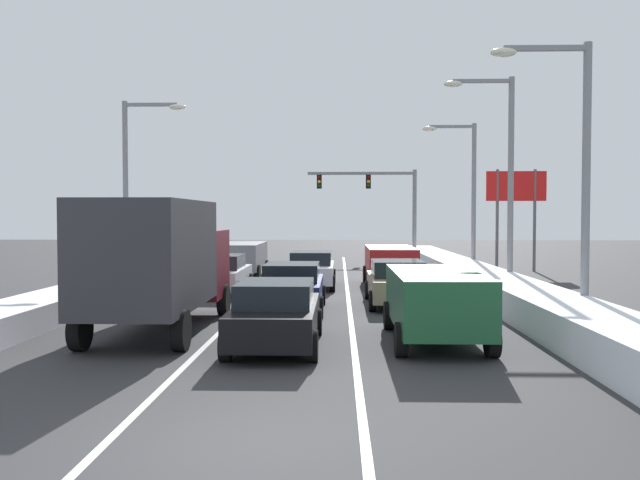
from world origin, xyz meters
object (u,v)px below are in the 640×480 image
at_px(suv_red_right_lane_third, 390,262).
at_px(street_lamp_right_near, 572,156).
at_px(sedan_black_center_lane_nearest, 276,314).
at_px(street_lamp_left_mid, 134,176).
at_px(suv_gray_left_lane_third, 242,257).
at_px(suv_green_right_lane_nearest, 435,299).
at_px(street_lamp_right_mid, 501,165).
at_px(sedan_silver_left_lane_second, 221,274).
at_px(sedan_white_center_lane_third, 311,269).
at_px(sedan_tan_right_lane_second, 397,282).
at_px(sedan_navy_center_lane_second, 292,287).
at_px(box_truck_left_lane_nearest, 159,258).
at_px(street_lamp_right_far, 466,184).
at_px(roadside_sign_right, 516,197).
at_px(traffic_light_gantry, 381,194).

bearing_deg(suv_red_right_lane_third, street_lamp_right_near, -69.25).
relative_size(sedan_black_center_lane_nearest, street_lamp_left_mid, 0.58).
xyz_separation_m(sedan_black_center_lane_nearest, suv_gray_left_lane_third, (-3.28, 17.14, 0.25)).
xyz_separation_m(suv_green_right_lane_nearest, street_lamp_right_mid, (3.87, 9.66, 3.90)).
xyz_separation_m(sedan_black_center_lane_nearest, sedan_silver_left_lane_second, (-3.10, 10.26, 0.00)).
relative_size(sedan_white_center_lane_third, street_lamp_right_mid, 0.55).
xyz_separation_m(sedan_tan_right_lane_second, street_lamp_left_mid, (-10.50, 5.39, 3.92)).
xyz_separation_m(suv_red_right_lane_third, street_lamp_right_near, (3.97, -10.47, 3.54)).
height_order(suv_red_right_lane_third, sedan_navy_center_lane_second, suv_red_right_lane_third).
xyz_separation_m(sedan_navy_center_lane_second, suv_gray_left_lane_third, (-3.26, 11.42, 0.25)).
relative_size(suv_red_right_lane_third, suv_gray_left_lane_third, 1.00).
distance_m(sedan_navy_center_lane_second, street_lamp_right_near, 8.97).
relative_size(box_truck_left_lane_nearest, street_lamp_right_mid, 0.88).
relative_size(sedan_white_center_lane_third, street_lamp_right_near, 0.60).
distance_m(suv_red_right_lane_third, sedan_navy_center_lane_second, 8.41).
xyz_separation_m(sedan_navy_center_lane_second, sedan_white_center_lane_third, (0.31, 6.90, 0.00)).
relative_size(sedan_white_center_lane_third, street_lamp_left_mid, 0.58).
height_order(sedan_black_center_lane_nearest, box_truck_left_lane_nearest, box_truck_left_lane_nearest).
distance_m(suv_green_right_lane_nearest, sedan_black_center_lane_nearest, 3.77).
bearing_deg(sedan_white_center_lane_third, sedan_black_center_lane_nearest, -91.28).
bearing_deg(box_truck_left_lane_nearest, street_lamp_right_far, 55.90).
bearing_deg(street_lamp_right_near, box_truck_left_lane_nearest, -175.07).
bearing_deg(sedan_tan_right_lane_second, sedan_silver_left_lane_second, 155.01).
bearing_deg(sedan_black_center_lane_nearest, sedan_navy_center_lane_second, 90.27).
xyz_separation_m(sedan_tan_right_lane_second, street_lamp_right_mid, (4.19, 3.14, 4.15)).
height_order(sedan_black_center_lane_nearest, street_lamp_left_mid, street_lamp_left_mid).
distance_m(street_lamp_left_mid, roadside_sign_right, 19.95).
bearing_deg(box_truck_left_lane_nearest, sedan_white_center_lane_third, 72.15).
bearing_deg(sedan_tan_right_lane_second, sedan_black_center_lane_nearest, -114.94).
height_order(sedan_tan_right_lane_second, suv_red_right_lane_third, suv_red_right_lane_third).
bearing_deg(suv_green_right_lane_nearest, sedan_white_center_lane_third, 106.00).
xyz_separation_m(sedan_navy_center_lane_second, street_lamp_right_mid, (7.59, 4.66, 4.15)).
xyz_separation_m(suv_green_right_lane_nearest, roadside_sign_right, (7.26, 20.32, 3.00)).
bearing_deg(box_truck_left_lane_nearest, street_lamp_right_mid, 38.31).
height_order(suv_green_right_lane_nearest, sedan_white_center_lane_third, suv_green_right_lane_nearest).
xyz_separation_m(sedan_navy_center_lane_second, roadside_sign_right, (10.98, 15.32, 3.25)).
height_order(street_lamp_right_mid, street_lamp_left_mid, street_lamp_right_mid).
bearing_deg(sedan_navy_center_lane_second, street_lamp_right_near, -20.82).
xyz_separation_m(street_lamp_right_far, roadside_sign_right, (3.28, 3.11, -0.53)).
relative_size(sedan_black_center_lane_nearest, sedan_white_center_lane_third, 1.00).
bearing_deg(sedan_black_center_lane_nearest, street_lamp_right_mid, 53.94).
bearing_deg(sedan_navy_center_lane_second, traffic_light_gantry, 80.25).
bearing_deg(suv_green_right_lane_nearest, traffic_light_gantry, 88.79).
xyz_separation_m(sedan_tan_right_lane_second, street_lamp_right_near, (4.20, -4.41, 3.79)).
relative_size(sedan_navy_center_lane_second, street_lamp_right_mid, 0.55).
distance_m(box_truck_left_lane_nearest, roadside_sign_right, 23.88).
bearing_deg(box_truck_left_lane_nearest, suv_gray_left_lane_third, 90.43).
relative_size(sedan_navy_center_lane_second, box_truck_left_lane_nearest, 0.63).
height_order(suv_gray_left_lane_third, traffic_light_gantry, traffic_light_gantry).
distance_m(street_lamp_right_mid, roadside_sign_right, 11.22).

